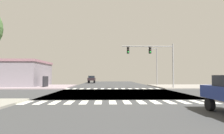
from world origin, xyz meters
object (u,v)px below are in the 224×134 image
traffic_signal_mast (153,55)px  bank_building (12,74)px  street_lamp (155,63)px  sedan_nearside_1 (92,79)px

traffic_signal_mast → bank_building: 24.71m
street_lamp → bank_building: 25.93m
street_lamp → bank_building: size_ratio=0.53×
traffic_signal_mast → bank_building: bearing=163.8°
street_lamp → bank_building: street_lamp is taller
traffic_signal_mast → sedan_nearside_1: traffic_signal_mast is taller
traffic_signal_mast → sedan_nearside_1: 25.22m
traffic_signal_mast → street_lamp: (2.25, 7.60, -0.62)m
street_lamp → sedan_nearside_1: bearing=130.7°
sedan_nearside_1 → bank_building: bearing=50.4°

